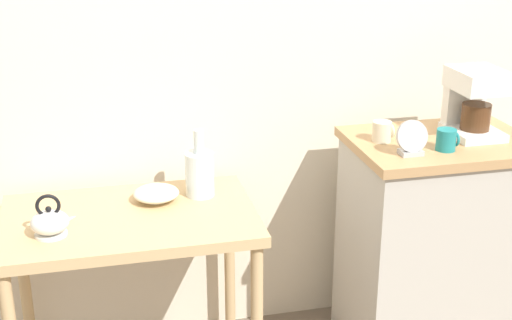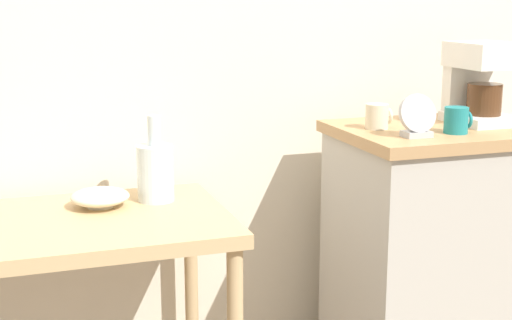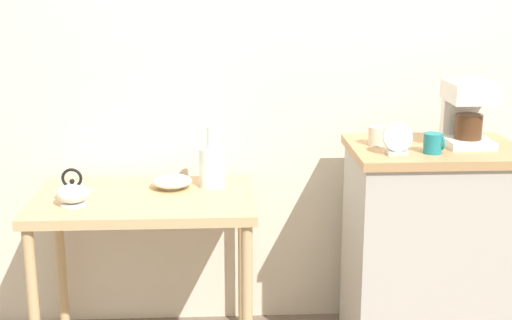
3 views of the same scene
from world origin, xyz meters
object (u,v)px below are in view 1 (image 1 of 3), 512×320
(bowl_stoneware, at_px, (156,193))
(table_clock, at_px, (412,140))
(coffee_maker, at_px, (473,99))
(glass_carafe_vase, at_px, (200,172))
(mug_dark_teal, at_px, (447,140))
(mug_small_cream, at_px, (382,131))
(teakettle, at_px, (50,222))

(bowl_stoneware, bearing_deg, table_clock, -15.98)
(bowl_stoneware, height_order, coffee_maker, coffee_maker)
(glass_carafe_vase, distance_m, mug_dark_teal, 0.91)
(glass_carafe_vase, xyz_separation_m, coffee_maker, (1.04, -0.11, 0.25))
(bowl_stoneware, bearing_deg, mug_small_cream, -6.24)
(teakettle, height_order, table_clock, table_clock)
(bowl_stoneware, relative_size, glass_carafe_vase, 0.66)
(table_clock, bearing_deg, mug_dark_teal, 6.55)
(table_clock, bearing_deg, teakettle, 177.69)
(bowl_stoneware, relative_size, teakettle, 1.10)
(teakettle, bearing_deg, table_clock, -2.31)
(teakettle, height_order, glass_carafe_vase, glass_carafe_vase)
(mug_dark_teal, bearing_deg, table_clock, -173.45)
(mug_small_cream, distance_m, table_clock, 0.17)
(glass_carafe_vase, xyz_separation_m, table_clock, (0.72, -0.27, 0.16))
(bowl_stoneware, distance_m, teakettle, 0.42)
(coffee_maker, bearing_deg, mug_small_cream, -179.82)
(table_clock, bearing_deg, bowl_stoneware, 164.02)
(glass_carafe_vase, bearing_deg, mug_dark_teal, -16.48)
(teakettle, height_order, mug_small_cream, mug_small_cream)
(coffee_maker, relative_size, table_clock, 2.05)
(teakettle, bearing_deg, coffee_maker, 4.07)
(teakettle, distance_m, mug_dark_teal, 1.42)
(bowl_stoneware, distance_m, glass_carafe_vase, 0.18)
(coffee_maker, height_order, mug_dark_teal, coffee_maker)
(teakettle, bearing_deg, mug_small_cream, 5.22)
(coffee_maker, bearing_deg, mug_dark_teal, -140.20)
(teakettle, bearing_deg, glass_carafe_vase, 22.41)
(teakettle, height_order, coffee_maker, coffee_maker)
(bowl_stoneware, relative_size, coffee_maker, 0.65)
(teakettle, relative_size, glass_carafe_vase, 0.60)
(teakettle, relative_size, mug_dark_teal, 1.97)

